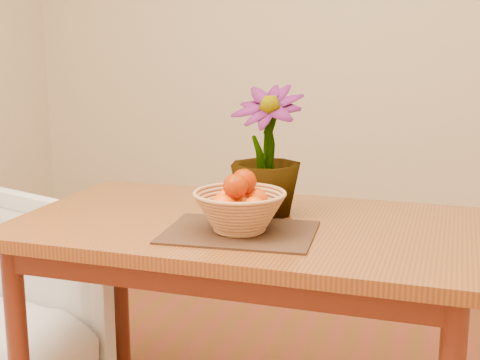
% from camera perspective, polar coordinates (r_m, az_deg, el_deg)
% --- Properties ---
extents(wall_back, '(4.00, 0.02, 2.70)m').
position_cam_1_polar(wall_back, '(3.88, 9.51, 12.61)').
color(wall_back, beige).
rests_on(wall_back, floor).
extents(table, '(1.40, 0.80, 0.75)m').
position_cam_1_polar(table, '(2.07, 0.54, -5.86)').
color(table, brown).
rests_on(table, floor).
extents(placemat, '(0.45, 0.36, 0.01)m').
position_cam_1_polar(placemat, '(1.92, -0.03, -4.48)').
color(placemat, '#331C12').
rests_on(placemat, table).
extents(wicker_basket, '(0.27, 0.27, 0.11)m').
position_cam_1_polar(wicker_basket, '(1.90, -0.03, -2.84)').
color(wicker_basket, '#AE7448').
rests_on(wicker_basket, placemat).
extents(orange_pile, '(0.17, 0.18, 0.13)m').
position_cam_1_polar(orange_pile, '(1.89, -0.02, -1.23)').
color(orange_pile, '#F85804').
rests_on(orange_pile, wicker_basket).
extents(potted_plant, '(0.25, 0.25, 0.41)m').
position_cam_1_polar(potted_plant, '(2.08, 2.25, 2.48)').
color(potted_plant, '#134112').
rests_on(potted_plant, table).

